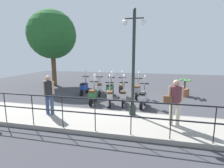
# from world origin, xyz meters

# --- Properties ---
(ground_plane) EXTENTS (28.00, 28.00, 0.00)m
(ground_plane) POSITION_xyz_m (0.00, 0.00, 0.00)
(ground_plane) COLOR #38383D
(promenade_walkway) EXTENTS (2.20, 20.00, 0.15)m
(promenade_walkway) POSITION_xyz_m (-3.15, 0.00, 0.07)
(promenade_walkway) COLOR gray
(promenade_walkway) RESTS_ON ground_plane
(fence_railing) EXTENTS (0.04, 16.03, 1.07)m
(fence_railing) POSITION_xyz_m (-4.20, 0.00, 0.89)
(fence_railing) COLOR black
(fence_railing) RESTS_ON promenade_walkway
(lamp_post_near) EXTENTS (0.26, 0.90, 4.11)m
(lamp_post_near) POSITION_xyz_m (-2.40, -0.98, 1.96)
(lamp_post_near) COLOR #232D28
(lamp_post_near) RESTS_ON promenade_walkway
(pedestrian_with_bag) EXTENTS (0.34, 0.64, 1.59)m
(pedestrian_with_bag) POSITION_xyz_m (-3.14, -2.48, 1.08)
(pedestrian_with_bag) COLOR beige
(pedestrian_with_bag) RESTS_ON promenade_walkway
(pedestrian_distant) EXTENTS (0.34, 0.49, 1.59)m
(pedestrian_distant) POSITION_xyz_m (-3.14, 2.31, 1.08)
(pedestrian_distant) COLOR #384C70
(pedestrian_distant) RESTS_ON promenade_walkway
(tree_large) EXTENTS (3.79, 3.79, 5.96)m
(tree_large) POSITION_xyz_m (3.52, 6.16, 4.04)
(tree_large) COLOR brown
(tree_large) RESTS_ON ground_plane
(potted_palm) EXTENTS (1.06, 0.66, 1.05)m
(potted_palm) POSITION_xyz_m (2.05, -3.65, 0.45)
(potted_palm) COLOR #9E5B3D
(potted_palm) RESTS_ON ground_plane
(scooter_near_0) EXTENTS (1.23, 0.45, 1.54)m
(scooter_near_0) POSITION_xyz_m (-0.85, -1.30, 0.48)
(scooter_near_0) COLOR black
(scooter_near_0) RESTS_ON ground_plane
(scooter_near_1) EXTENTS (1.23, 0.44, 1.54)m
(scooter_near_1) POSITION_xyz_m (-0.73, -0.31, 0.48)
(scooter_near_1) COLOR black
(scooter_near_1) RESTS_ON ground_plane
(scooter_near_2) EXTENTS (1.21, 0.52, 1.54)m
(scooter_near_2) POSITION_xyz_m (-0.92, 0.36, 0.48)
(scooter_near_2) COLOR black
(scooter_near_2) RESTS_ON ground_plane
(scooter_near_3) EXTENTS (1.23, 0.44, 1.54)m
(scooter_near_3) POSITION_xyz_m (-0.86, 1.26, 0.48)
(scooter_near_3) COLOR black
(scooter_near_3) RESTS_ON ground_plane
(scooter_far_0) EXTENTS (1.23, 0.44, 1.54)m
(scooter_far_0) POSITION_xyz_m (0.87, -0.87, 0.48)
(scooter_far_0) COLOR black
(scooter_far_0) RESTS_ON ground_plane
(scooter_far_1) EXTENTS (1.23, 0.44, 1.54)m
(scooter_far_1) POSITION_xyz_m (0.99, 0.09, 0.48)
(scooter_far_1) COLOR black
(scooter_far_1) RESTS_ON ground_plane
(scooter_far_2) EXTENTS (1.23, 0.44, 1.54)m
(scooter_far_2) POSITION_xyz_m (0.95, 0.80, 0.48)
(scooter_far_2) COLOR black
(scooter_far_2) RESTS_ON ground_plane
(scooter_far_3) EXTENTS (1.21, 0.53, 1.54)m
(scooter_far_3) POSITION_xyz_m (1.01, 1.49, 0.48)
(scooter_far_3) COLOR black
(scooter_far_3) RESTS_ON ground_plane
(scooter_far_4) EXTENTS (1.23, 0.44, 1.54)m
(scooter_far_4) POSITION_xyz_m (0.97, 2.50, 0.48)
(scooter_far_4) COLOR black
(scooter_far_4) RESTS_ON ground_plane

